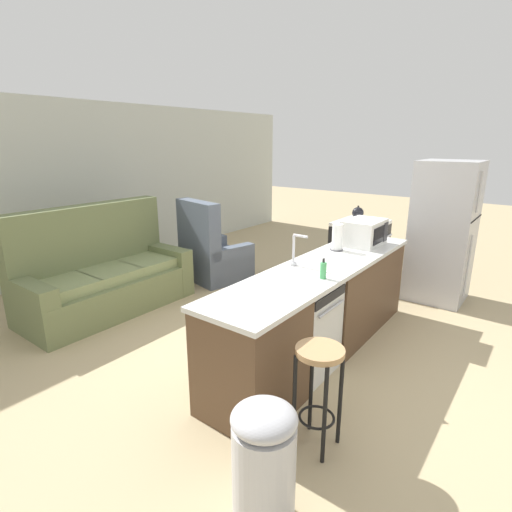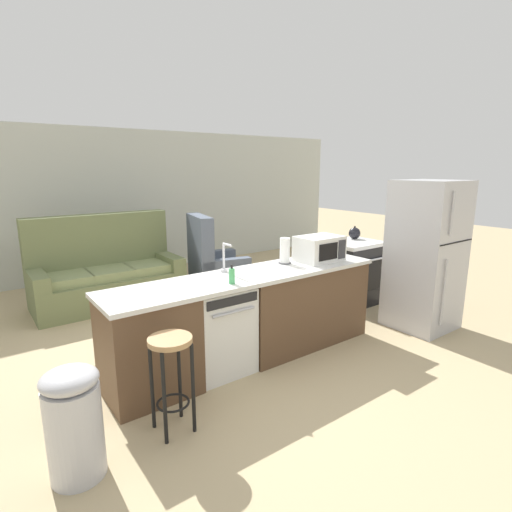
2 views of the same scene
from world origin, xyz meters
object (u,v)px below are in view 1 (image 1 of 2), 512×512
(kettle, at_px, (358,213))
(armchair, at_px, (211,257))
(trash_bin, at_px, (264,466))
(microwave, at_px, (364,232))
(refrigerator, at_px, (443,232))
(bar_stool, at_px, (319,376))
(dishwasher, at_px, (299,327))
(soap_bottle, at_px, (323,270))
(couch, at_px, (102,277))
(stove_range, at_px, (359,251))
(paper_towel_roll, at_px, (337,237))

(kettle, xyz_separation_m, armchair, (-1.44, 1.65, -0.64))
(trash_bin, bearing_deg, microwave, 13.20)
(refrigerator, xyz_separation_m, bar_stool, (-3.34, -0.05, -0.36))
(kettle, relative_size, armchair, 0.17)
(microwave, distance_m, kettle, 1.57)
(microwave, distance_m, bar_stool, 2.23)
(dishwasher, height_order, refrigerator, refrigerator)
(refrigerator, xyz_separation_m, soap_bottle, (-2.53, 0.37, 0.08))
(bar_stool, bearing_deg, trash_bin, -175.29)
(microwave, height_order, couch, couch)
(trash_bin, bearing_deg, dishwasher, 24.62)
(refrigerator, relative_size, microwave, 3.57)
(dishwasher, relative_size, refrigerator, 0.47)
(dishwasher, distance_m, kettle, 2.91)
(kettle, bearing_deg, microwave, -154.36)
(stove_range, height_order, couch, couch)
(dishwasher, xyz_separation_m, bar_stool, (-0.74, -0.60, 0.11))
(dishwasher, relative_size, kettle, 4.10)
(microwave, relative_size, couch, 0.25)
(couch, bearing_deg, refrigerator, -48.48)
(refrigerator, distance_m, paper_towel_roll, 1.78)
(paper_towel_roll, distance_m, trash_bin, 2.59)
(microwave, distance_m, trash_bin, 2.93)
(couch, height_order, armchair, couch)
(couch, bearing_deg, microwave, -59.04)
(refrigerator, bearing_deg, dishwasher, 168.07)
(bar_stool, relative_size, armchair, 0.62)
(dishwasher, height_order, stove_range, stove_range)
(trash_bin, xyz_separation_m, armchair, (2.75, 2.98, -0.03))
(soap_bottle, distance_m, trash_bin, 1.67)
(dishwasher, height_order, paper_towel_roll, paper_towel_roll)
(stove_range, xyz_separation_m, couch, (-2.85, 2.12, -0.06))
(paper_towel_roll, relative_size, bar_stool, 0.38)
(kettle, xyz_separation_m, trash_bin, (-4.19, -1.33, -0.61))
(refrigerator, relative_size, couch, 0.89)
(soap_bottle, bearing_deg, armchair, 63.26)
(paper_towel_roll, relative_size, kettle, 1.38)
(soap_bottle, bearing_deg, refrigerator, -8.33)
(stove_range, relative_size, trash_bin, 1.22)
(soap_bottle, bearing_deg, stove_range, 16.02)
(kettle, distance_m, armchair, 2.28)
(paper_towel_roll, height_order, trash_bin, paper_towel_roll)
(dishwasher, bearing_deg, stove_range, 11.91)
(microwave, xyz_separation_m, soap_bottle, (-1.28, -0.18, -0.07))
(dishwasher, relative_size, microwave, 1.68)
(soap_bottle, height_order, bar_stool, soap_bottle)
(paper_towel_roll, bearing_deg, trash_bin, -161.78)
(paper_towel_roll, xyz_separation_m, soap_bottle, (-0.89, -0.31, -0.07))
(paper_towel_roll, xyz_separation_m, kettle, (1.81, 0.55, -0.05))
(dishwasher, height_order, kettle, kettle)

